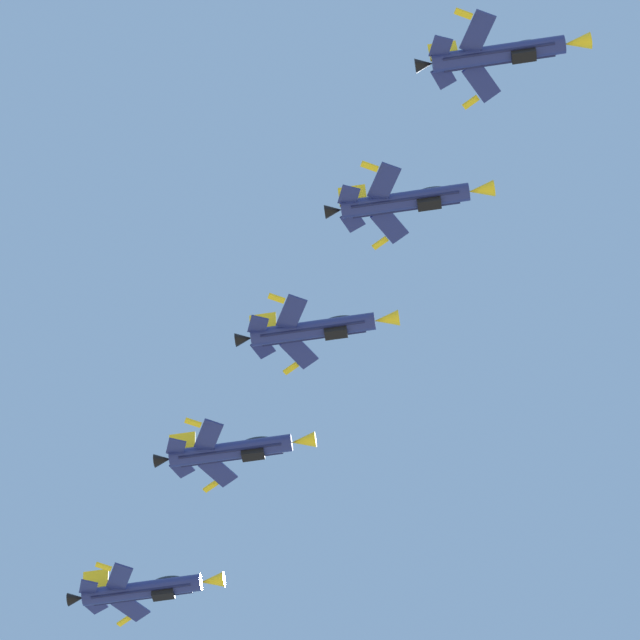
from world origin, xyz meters
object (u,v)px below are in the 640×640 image
fighter_jet_lead (501,53)px  fighter_jet_left_outer (234,450)px  fighter_jet_right_outer (145,590)px  fighter_jet_left_wing (408,200)px  fighter_jet_right_wing (316,329)px

fighter_jet_lead → fighter_jet_left_outer: fighter_jet_lead is taller
fighter_jet_left_outer → fighter_jet_lead: bearing=41.1°
fighter_jet_lead → fighter_jet_left_outer: bearing=-138.9°
fighter_jet_lead → fighter_jet_right_outer: size_ratio=1.00×
fighter_jet_right_outer → fighter_jet_left_wing: bearing=41.2°
fighter_jet_lead → fighter_jet_right_outer: bearing=-139.3°
fighter_jet_lead → fighter_jet_left_wing: bearing=-141.0°
fighter_jet_lead → fighter_jet_right_outer: 63.29m
fighter_jet_lead → fighter_jet_left_wing: fighter_jet_left_wing is taller
fighter_jet_left_wing → fighter_jet_lead: bearing=39.0°
fighter_jet_right_wing → fighter_jet_right_outer: size_ratio=1.00×
fighter_jet_right_wing → fighter_jet_right_outer: fighter_jet_right_wing is taller
fighter_jet_lead → fighter_jet_right_outer: (-24.79, 58.23, -1.05)m
fighter_jet_right_wing → fighter_jet_lead: bearing=40.5°
fighter_jet_lead → fighter_jet_left_wing: size_ratio=1.00×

